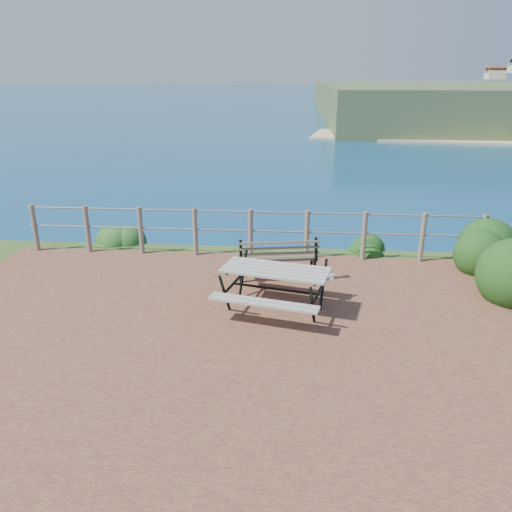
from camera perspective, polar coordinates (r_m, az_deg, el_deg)
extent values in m
cube|color=brown|center=(7.36, -3.09, -9.10)|extent=(10.00, 7.00, 0.12)
plane|color=#155F83|center=(206.40, 4.77, 19.02)|extent=(1200.00, 1200.00, 0.00)
cylinder|color=#6B5B4C|center=(11.59, -23.95, 2.97)|extent=(0.10, 0.10, 1.00)
cylinder|color=#6B5B4C|center=(11.09, -18.71, 2.94)|extent=(0.10, 0.10, 1.00)
cylinder|color=#6B5B4C|center=(10.68, -13.03, 2.87)|extent=(0.10, 0.10, 1.00)
cylinder|color=#6B5B4C|center=(10.40, -6.97, 2.77)|extent=(0.10, 0.10, 1.00)
cylinder|color=#6B5B4C|center=(10.23, -0.64, 2.63)|extent=(0.10, 0.10, 1.00)
cylinder|color=#6B5B4C|center=(10.19, 5.82, 2.46)|extent=(0.10, 0.10, 1.00)
cylinder|color=#6B5B4C|center=(10.28, 12.24, 2.25)|extent=(0.10, 0.10, 1.00)
cylinder|color=#6B5B4C|center=(10.49, 18.48, 2.03)|extent=(0.10, 0.10, 1.00)
cylinder|color=#6B5B4C|center=(10.83, 24.39, 1.79)|extent=(0.10, 0.10, 1.00)
cylinder|color=slate|center=(10.10, -0.65, 5.07)|extent=(9.40, 0.04, 0.04)
cylinder|color=slate|center=(10.21, -0.64, 2.90)|extent=(9.40, 0.04, 0.04)
cube|color=gray|center=(7.81, 2.24, -1.60)|extent=(1.77, 1.04, 0.04)
cube|color=gray|center=(7.92, 2.21, -3.46)|extent=(1.67, 0.61, 0.04)
cube|color=gray|center=(7.92, 2.21, -3.46)|extent=(1.67, 0.61, 0.04)
cylinder|color=black|center=(7.94, 2.21, -3.77)|extent=(1.40, 0.37, 0.04)
cube|color=brown|center=(9.15, 2.41, -0.17)|extent=(1.51, 0.63, 0.03)
cube|color=brown|center=(9.06, 2.43, 1.35)|extent=(1.46, 0.38, 0.33)
cube|color=black|center=(9.22, 2.39, -1.35)|extent=(0.06, 0.06, 0.40)
cube|color=black|center=(9.22, 2.39, -1.35)|extent=(0.06, 0.06, 0.40)
cube|color=black|center=(9.22, 2.39, -1.35)|extent=(0.06, 0.06, 0.40)
cube|color=black|center=(9.22, 2.39, -1.35)|extent=(0.06, 0.06, 0.40)
ellipsoid|color=#123C14|center=(10.85, 23.55, -0.96)|extent=(1.19, 1.19, 1.70)
ellipsoid|color=#1E5020|center=(11.69, -15.59, 1.46)|extent=(0.82, 0.82, 0.58)
ellipsoid|color=#123C14|center=(10.99, 12.07, 0.57)|extent=(0.76, 0.76, 0.50)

